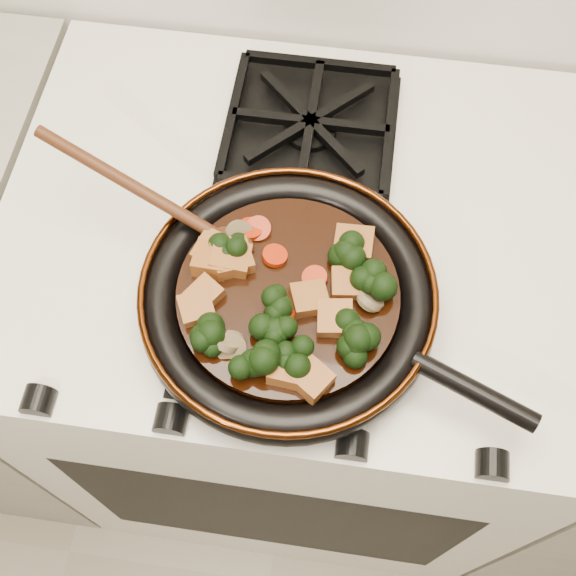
# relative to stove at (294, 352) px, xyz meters

# --- Properties ---
(stove) EXTENTS (0.76, 0.60, 0.90)m
(stove) POSITION_rel_stove_xyz_m (0.00, 0.00, 0.00)
(stove) COLOR silver
(stove) RESTS_ON ground
(burner_grate_front) EXTENTS (0.23, 0.23, 0.03)m
(burner_grate_front) POSITION_rel_stove_xyz_m (0.00, -0.14, 0.46)
(burner_grate_front) COLOR black
(burner_grate_front) RESTS_ON stove
(burner_grate_back) EXTENTS (0.23, 0.23, 0.03)m
(burner_grate_back) POSITION_rel_stove_xyz_m (0.00, 0.14, 0.46)
(burner_grate_back) COLOR black
(burner_grate_back) RESTS_ON stove
(skillet) EXTENTS (0.45, 0.34, 0.05)m
(skillet) POSITION_rel_stove_xyz_m (0.01, -0.13, 0.49)
(skillet) COLOR black
(skillet) RESTS_ON burner_grate_front
(braising_sauce) EXTENTS (0.25, 0.25, 0.02)m
(braising_sauce) POSITION_rel_stove_xyz_m (0.01, -0.13, 0.50)
(braising_sauce) COLOR black
(braising_sauce) RESTS_ON skillet
(tofu_cube_0) EXTENTS (0.05, 0.05, 0.02)m
(tofu_cube_0) POSITION_rel_stove_xyz_m (0.03, -0.14, 0.52)
(tofu_cube_0) COLOR #935522
(tofu_cube_0) RESTS_ON braising_sauce
(tofu_cube_1) EXTENTS (0.04, 0.05, 0.03)m
(tofu_cube_1) POSITION_rel_stove_xyz_m (-0.08, -0.11, 0.52)
(tofu_cube_1) COLOR #935522
(tofu_cube_1) RESTS_ON braising_sauce
(tofu_cube_2) EXTENTS (0.05, 0.05, 0.02)m
(tofu_cube_2) POSITION_rel_stove_xyz_m (-0.08, -0.10, 0.52)
(tofu_cube_2) COLOR #935522
(tofu_cube_2) RESTS_ON braising_sauce
(tofu_cube_3) EXTENTS (0.05, 0.05, 0.02)m
(tofu_cube_3) POSITION_rel_stove_xyz_m (-0.09, -0.17, 0.52)
(tofu_cube_3) COLOR #935522
(tofu_cube_3) RESTS_ON braising_sauce
(tofu_cube_4) EXTENTS (0.04, 0.04, 0.03)m
(tofu_cube_4) POSITION_rel_stove_xyz_m (0.06, -0.16, 0.52)
(tofu_cube_4) COLOR #935522
(tofu_cube_4) RESTS_ON braising_sauce
(tofu_cube_5) EXTENTS (0.06, 0.06, 0.03)m
(tofu_cube_5) POSITION_rel_stove_xyz_m (-0.06, -0.10, 0.52)
(tofu_cube_5) COLOR #935522
(tofu_cube_5) RESTS_ON braising_sauce
(tofu_cube_6) EXTENTS (0.05, 0.05, 0.02)m
(tofu_cube_6) POSITION_rel_stove_xyz_m (-0.08, -0.15, 0.52)
(tofu_cube_6) COLOR #935522
(tofu_cube_6) RESTS_ON braising_sauce
(tofu_cube_7) EXTENTS (0.05, 0.04, 0.03)m
(tofu_cube_7) POSITION_rel_stove_xyz_m (0.08, -0.07, 0.52)
(tofu_cube_7) COLOR #935522
(tofu_cube_7) RESTS_ON braising_sauce
(tofu_cube_8) EXTENTS (0.05, 0.04, 0.03)m
(tofu_cube_8) POSITION_rel_stove_xyz_m (-0.06, -0.11, 0.52)
(tofu_cube_8) COLOR #935522
(tofu_cube_8) RESTS_ON braising_sauce
(tofu_cube_9) EXTENTS (0.04, 0.04, 0.02)m
(tofu_cube_9) POSITION_rel_stove_xyz_m (0.02, -0.22, 0.52)
(tofu_cube_9) COLOR #935522
(tofu_cube_9) RESTS_ON braising_sauce
(tofu_cube_10) EXTENTS (0.04, 0.04, 0.02)m
(tofu_cube_10) POSITION_rel_stove_xyz_m (0.07, -0.12, 0.52)
(tofu_cube_10) COLOR #935522
(tofu_cube_10) RESTS_ON braising_sauce
(tofu_cube_11) EXTENTS (0.05, 0.05, 0.03)m
(tofu_cube_11) POSITION_rel_stove_xyz_m (0.05, -0.23, 0.52)
(tofu_cube_11) COLOR #935522
(tofu_cube_11) RESTS_ON braising_sauce
(broccoli_floret_0) EXTENTS (0.09, 0.09, 0.06)m
(broccoli_floret_0) POSITION_rel_stove_xyz_m (-0.01, -0.22, 0.52)
(broccoli_floret_0) COLOR black
(broccoli_floret_0) RESTS_ON braising_sauce
(broccoli_floret_1) EXTENTS (0.07, 0.06, 0.07)m
(broccoli_floret_1) POSITION_rel_stove_xyz_m (0.00, -0.16, 0.52)
(broccoli_floret_1) COLOR black
(broccoli_floret_1) RESTS_ON braising_sauce
(broccoli_floret_2) EXTENTS (0.07, 0.07, 0.06)m
(broccoli_floret_2) POSITION_rel_stove_xyz_m (0.03, -0.22, 0.52)
(broccoli_floret_2) COLOR black
(broccoli_floret_2) RESTS_ON braising_sauce
(broccoli_floret_3) EXTENTS (0.07, 0.07, 0.05)m
(broccoli_floret_3) POSITION_rel_stove_xyz_m (-0.06, -0.09, 0.52)
(broccoli_floret_3) COLOR black
(broccoli_floret_3) RESTS_ON braising_sauce
(broccoli_floret_4) EXTENTS (0.09, 0.08, 0.07)m
(broccoli_floret_4) POSITION_rel_stove_xyz_m (0.10, -0.11, 0.52)
(broccoli_floret_4) COLOR black
(broccoli_floret_4) RESTS_ON braising_sauce
(broccoli_floret_5) EXTENTS (0.07, 0.07, 0.07)m
(broccoli_floret_5) POSITION_rel_stove_xyz_m (0.09, -0.19, 0.52)
(broccoli_floret_5) COLOR black
(broccoli_floret_5) RESTS_ON braising_sauce
(broccoli_floret_6) EXTENTS (0.09, 0.09, 0.07)m
(broccoli_floret_6) POSITION_rel_stove_xyz_m (0.07, -0.08, 0.52)
(broccoli_floret_6) COLOR black
(broccoli_floret_6) RESTS_ON braising_sauce
(broccoli_floret_7) EXTENTS (0.08, 0.07, 0.06)m
(broccoli_floret_7) POSITION_rel_stove_xyz_m (0.00, -0.19, 0.52)
(broccoli_floret_7) COLOR black
(broccoli_floret_7) RESTS_ON braising_sauce
(broccoli_floret_8) EXTENTS (0.09, 0.09, 0.06)m
(broccoli_floret_8) POSITION_rel_stove_xyz_m (0.09, -0.18, 0.52)
(broccoli_floret_8) COLOR black
(broccoli_floret_8) RESTS_ON braising_sauce
(broccoli_floret_9) EXTENTS (0.08, 0.08, 0.05)m
(broccoli_floret_9) POSITION_rel_stove_xyz_m (-0.07, -0.20, 0.52)
(broccoli_floret_9) COLOR black
(broccoli_floret_9) RESTS_ON braising_sauce
(carrot_coin_0) EXTENTS (0.03, 0.03, 0.02)m
(carrot_coin_0) POSITION_rel_stove_xyz_m (-0.04, -0.06, 0.51)
(carrot_coin_0) COLOR #AE2104
(carrot_coin_0) RESTS_ON braising_sauce
(carrot_coin_1) EXTENTS (0.03, 0.03, 0.01)m
(carrot_coin_1) POSITION_rel_stove_xyz_m (-0.05, -0.06, 0.51)
(carrot_coin_1) COLOR #AE2104
(carrot_coin_1) RESTS_ON braising_sauce
(carrot_coin_2) EXTENTS (0.03, 0.03, 0.01)m
(carrot_coin_2) POSITION_rel_stove_xyz_m (-0.01, -0.09, 0.51)
(carrot_coin_2) COLOR #AE2104
(carrot_coin_2) RESTS_ON braising_sauce
(carrot_coin_3) EXTENTS (0.03, 0.03, 0.01)m
(carrot_coin_3) POSITION_rel_stove_xyz_m (0.07, -0.06, 0.51)
(carrot_coin_3) COLOR #AE2104
(carrot_coin_3) RESTS_ON braising_sauce
(carrot_coin_4) EXTENTS (0.03, 0.03, 0.01)m
(carrot_coin_4) POSITION_rel_stove_xyz_m (0.04, -0.11, 0.51)
(carrot_coin_4) COLOR #AE2104
(carrot_coin_4) RESTS_ON braising_sauce
(carrot_coin_5) EXTENTS (0.03, 0.03, 0.01)m
(carrot_coin_5) POSITION_rel_stove_xyz_m (0.01, -0.16, 0.51)
(carrot_coin_5) COLOR #AE2104
(carrot_coin_5) RESTS_ON braising_sauce
(mushroom_slice_0) EXTENTS (0.04, 0.04, 0.02)m
(mushroom_slice_0) POSITION_rel_stove_xyz_m (0.10, -0.13, 0.52)
(mushroom_slice_0) COLOR olive
(mushroom_slice_0) RESTS_ON braising_sauce
(mushroom_slice_1) EXTENTS (0.04, 0.04, 0.03)m
(mushroom_slice_1) POSITION_rel_stove_xyz_m (0.10, -0.13, 0.52)
(mushroom_slice_1) COLOR olive
(mushroom_slice_1) RESTS_ON braising_sauce
(mushroom_slice_2) EXTENTS (0.04, 0.04, 0.03)m
(mushroom_slice_2) POSITION_rel_stove_xyz_m (-0.04, -0.21, 0.52)
(mushroom_slice_2) COLOR olive
(mushroom_slice_2) RESTS_ON braising_sauce
(mushroom_slice_3) EXTENTS (0.04, 0.04, 0.03)m
(mushroom_slice_3) POSITION_rel_stove_xyz_m (-0.05, -0.20, 0.52)
(mushroom_slice_3) COLOR olive
(mushroom_slice_3) RESTS_ON braising_sauce
(mushroom_slice_4) EXTENTS (0.04, 0.04, 0.03)m
(mushroom_slice_4) POSITION_rel_stove_xyz_m (-0.06, -0.07, 0.52)
(mushroom_slice_4) COLOR olive
(mushroom_slice_4) RESTS_ON braising_sauce
(wooden_spoon) EXTENTS (0.16, 0.08, 0.25)m
(wooden_spoon) POSITION_rel_stove_xyz_m (-0.13, -0.06, 0.53)
(wooden_spoon) COLOR #45210E
(wooden_spoon) RESTS_ON braising_sauce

